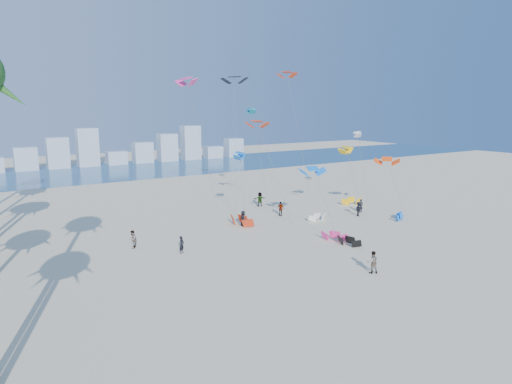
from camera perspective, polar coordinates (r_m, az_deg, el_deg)
ground at (r=32.11m, az=11.37°, el=-13.00°), size 220.00×220.00×0.00m
ocean at (r=95.99m, az=-20.08°, el=2.40°), size 220.00×220.00×0.00m
kitesurfer_near at (r=40.60m, az=-9.47°, el=-6.65°), size 0.68×0.64×1.57m
kitesurfer_mid at (r=36.56m, az=14.66°, el=-8.66°), size 1.08×0.99×1.79m
kitesurfers_far at (r=52.92m, az=2.33°, el=-2.31°), size 29.15×12.02×1.90m
grounded_kites at (r=50.58m, az=8.10°, el=-3.52°), size 20.48×15.56×1.08m
flying_kites at (r=56.46m, az=2.76°, el=10.22°), size 24.68×27.29×18.62m
distant_skyline at (r=105.14m, az=-22.06°, el=4.64°), size 85.00×3.00×8.40m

